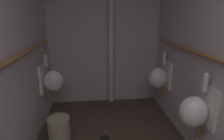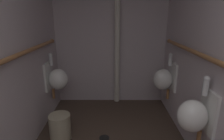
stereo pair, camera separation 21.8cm
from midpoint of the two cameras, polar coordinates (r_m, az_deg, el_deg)
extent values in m
cube|color=#C0B3B8|center=(1.99, 28.45, 4.37)|extent=(0.06, 3.56, 2.52)
cube|color=#C0B3B8|center=(3.39, -4.34, 10.42)|extent=(2.12, 0.06, 2.52)
ellipsoid|color=white|center=(3.02, -19.71, -3.33)|extent=(0.30, 0.26, 0.34)
cube|color=white|center=(3.04, -22.63, -2.47)|extent=(0.03, 0.30, 0.44)
cylinder|color=silver|center=(2.96, -21.98, 2.32)|extent=(0.06, 0.06, 0.16)
sphere|color=silver|center=(2.94, -22.15, 3.93)|extent=(0.06, 0.06, 0.06)
cylinder|color=#936038|center=(3.13, -21.07, -7.66)|extent=(0.04, 0.04, 0.16)
ellipsoid|color=white|center=(2.11, 21.19, -12.10)|extent=(0.30, 0.26, 0.34)
cube|color=white|center=(2.16, 25.06, -10.40)|extent=(0.03, 0.30, 0.44)
cylinder|color=silver|center=(2.03, 24.35, -4.02)|extent=(0.06, 0.06, 0.16)
sphere|color=silver|center=(2.00, 24.63, -1.74)|extent=(0.06, 0.06, 0.06)
cylinder|color=#936038|center=(2.28, 22.87, -17.35)|extent=(0.04, 0.04, 0.16)
ellipsoid|color=white|center=(3.05, 12.01, -2.49)|extent=(0.30, 0.26, 0.34)
cube|color=white|center=(3.09, 14.81, -1.49)|extent=(0.03, 0.30, 0.44)
cylinder|color=silver|center=(3.00, 14.00, 3.21)|extent=(0.06, 0.06, 0.16)
sphere|color=silver|center=(2.98, 14.12, 4.80)|extent=(0.06, 0.06, 0.06)
cylinder|color=#936038|center=(3.17, 13.48, -6.69)|extent=(0.04, 0.04, 0.16)
cylinder|color=#936038|center=(1.86, -32.85, 1.75)|extent=(0.05, 2.70, 0.05)
sphere|color=#936038|center=(3.11, -21.88, 8.04)|extent=(0.06, 0.06, 0.06)
cylinder|color=#936038|center=(1.95, 26.20, 3.22)|extent=(0.05, 2.68, 0.05)
sphere|color=#936038|center=(3.14, 13.48, 8.84)|extent=(0.06, 0.06, 0.06)
cylinder|color=beige|center=(3.28, -2.24, 10.27)|extent=(0.10, 0.10, 2.47)
cylinder|color=black|center=(2.68, -4.84, -20.43)|extent=(0.14, 0.14, 0.01)
cylinder|color=#9E937A|center=(2.63, -18.45, -17.39)|extent=(0.28, 0.28, 0.36)
camera|label=1|loc=(0.11, -95.51, -1.61)|focal=29.49mm
camera|label=2|loc=(0.11, 84.49, 1.61)|focal=29.49mm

